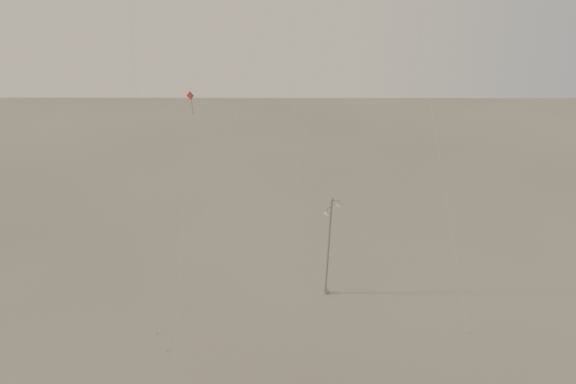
{
  "coord_description": "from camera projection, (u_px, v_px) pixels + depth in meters",
  "views": [
    {
      "loc": [
        -1.01,
        -24.92,
        23.73
      ],
      "look_at": [
        -1.14,
        5.0,
        10.03
      ],
      "focal_mm": 28.0,
      "sensor_mm": 36.0,
      "label": 1
    }
  ],
  "objects": [
    {
      "name": "kite_1",
      "position": [
        254.0,
        53.0,
        31.47
      ],
      "size": [
        8.5,
        11.05,
        25.91
      ],
      "rotation": [
        0.0,
        0.0,
        -0.45
      ],
      "color": "#342E2B",
      "rests_on": "ground"
    },
    {
      "name": "ground",
      "position": [
        303.0,
        346.0,
        32.53
      ],
      "size": [
        160.0,
        160.0,
        0.0
      ],
      "primitive_type": "plane",
      "color": "#9D9582",
      "rests_on": "ground"
    },
    {
      "name": "street_lamp",
      "position": [
        329.0,
        245.0,
        36.17
      ],
      "size": [
        1.48,
        0.92,
        8.96
      ],
      "color": "#9799A0",
      "rests_on": "ground"
    },
    {
      "name": "kite_3",
      "position": [
        187.0,
        156.0,
        32.88
      ],
      "size": [
        0.75,
        14.96,
        16.52
      ],
      "rotation": [
        0.0,
        0.0,
        -0.3
      ],
      "color": "maroon",
      "rests_on": "ground"
    },
    {
      "name": "kite_4",
      "position": [
        421.0,
        44.0,
        31.64
      ],
      "size": [
        5.8,
        9.41,
        26.73
      ],
      "rotation": [
        0.0,
        0.0,
        1.48
      ],
      "color": "#342E2B",
      "rests_on": "ground"
    }
  ]
}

